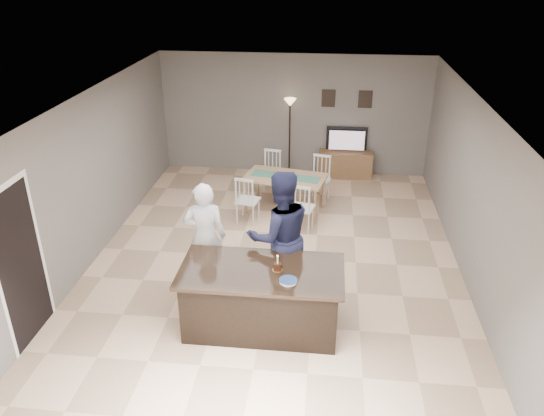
# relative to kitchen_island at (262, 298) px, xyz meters

# --- Properties ---
(floor) EXTENTS (8.00, 8.00, 0.00)m
(floor) POSITION_rel_kitchen_island_xyz_m (0.00, 1.80, -0.45)
(floor) COLOR #DCB28D
(floor) RESTS_ON ground
(room_shell) EXTENTS (8.00, 8.00, 8.00)m
(room_shell) POSITION_rel_kitchen_island_xyz_m (0.00, 1.80, 1.22)
(room_shell) COLOR slate
(room_shell) RESTS_ON floor
(kitchen_island) EXTENTS (2.15, 1.10, 0.90)m
(kitchen_island) POSITION_rel_kitchen_island_xyz_m (0.00, 0.00, 0.00)
(kitchen_island) COLOR black
(kitchen_island) RESTS_ON floor
(tv_console) EXTENTS (1.20, 0.40, 0.60)m
(tv_console) POSITION_rel_kitchen_island_xyz_m (1.20, 5.57, -0.15)
(tv_console) COLOR brown
(tv_console) RESTS_ON floor
(television) EXTENTS (0.91, 0.12, 0.53)m
(television) POSITION_rel_kitchen_island_xyz_m (1.20, 5.64, 0.41)
(television) COLOR black
(television) RESTS_ON tv_console
(tv_screen_glow) EXTENTS (0.78, 0.00, 0.78)m
(tv_screen_glow) POSITION_rel_kitchen_island_xyz_m (1.20, 5.56, 0.42)
(tv_screen_glow) COLOR orange
(tv_screen_glow) RESTS_ON tv_console
(picture_frames) EXTENTS (1.10, 0.02, 0.38)m
(picture_frames) POSITION_rel_kitchen_island_xyz_m (1.15, 5.78, 1.30)
(picture_frames) COLOR black
(picture_frames) RESTS_ON room_shell
(doorway) EXTENTS (0.00, 2.10, 2.65)m
(doorway) POSITION_rel_kitchen_island_xyz_m (-2.99, -0.50, 0.80)
(doorway) COLOR black
(doorway) RESTS_ON floor
(woman) EXTENTS (0.68, 0.51, 1.71)m
(woman) POSITION_rel_kitchen_island_xyz_m (-0.95, 0.87, 0.40)
(woman) COLOR silver
(woman) RESTS_ON floor
(man) EXTENTS (1.17, 1.04, 1.98)m
(man) POSITION_rel_kitchen_island_xyz_m (0.17, 0.76, 0.54)
(man) COLOR #181A35
(man) RESTS_ON floor
(birthday_cake) EXTENTS (0.14, 0.14, 0.22)m
(birthday_cake) POSITION_rel_kitchen_island_xyz_m (0.21, 0.01, 0.50)
(birthday_cake) COLOR gold
(birthday_cake) RESTS_ON kitchen_island
(plate_stack) EXTENTS (0.23, 0.23, 0.04)m
(plate_stack) POSITION_rel_kitchen_island_xyz_m (0.37, -0.25, 0.46)
(plate_stack) COLOR white
(plate_stack) RESTS_ON kitchen_island
(dining_table) EXTENTS (1.79, 2.00, 0.94)m
(dining_table) POSITION_rel_kitchen_island_xyz_m (-0.01, 3.66, 0.15)
(dining_table) COLOR #A07E57
(dining_table) RESTS_ON floor
(floor_lamp) EXTENTS (0.26, 0.26, 1.77)m
(floor_lamp) POSITION_rel_kitchen_island_xyz_m (-0.08, 5.59, 0.92)
(floor_lamp) COLOR black
(floor_lamp) RESTS_ON floor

